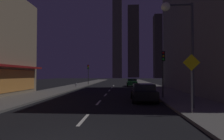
{
  "coord_description": "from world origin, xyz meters",
  "views": [
    {
      "loc": [
        1.94,
        -5.14,
        2.19
      ],
      "look_at": [
        0.0,
        24.46,
        3.01
      ],
      "focal_mm": 27.7,
      "sensor_mm": 36.0,
      "label": 1
    }
  ],
  "objects_px": {
    "car_parked_near": "(143,92)",
    "street_lamp_right": "(179,28)",
    "car_parked_far": "(132,82)",
    "fire_hydrant_far_left": "(76,85)",
    "pedestrian_crossing_sign": "(192,78)",
    "traffic_light_near_right": "(163,64)",
    "traffic_light_far_left": "(88,70)"
  },
  "relations": [
    {
      "from": "car_parked_far",
      "to": "street_lamp_right",
      "type": "bearing_deg",
      "value": -85.43
    },
    {
      "from": "traffic_light_near_right",
      "to": "pedestrian_crossing_sign",
      "type": "relative_size",
      "value": 1.33
    },
    {
      "from": "car_parked_near",
      "to": "car_parked_far",
      "type": "bearing_deg",
      "value": 90.0
    },
    {
      "from": "traffic_light_near_right",
      "to": "traffic_light_far_left",
      "type": "xyz_separation_m",
      "value": [
        -11.0,
        20.46,
        0.0
      ]
    },
    {
      "from": "fire_hydrant_far_left",
      "to": "street_lamp_right",
      "type": "distance_m",
      "value": 21.34
    },
    {
      "from": "street_lamp_right",
      "to": "car_parked_far",
      "type": "bearing_deg",
      "value": 94.57
    },
    {
      "from": "car_parked_far",
      "to": "street_lamp_right",
      "type": "distance_m",
      "value": 22.74
    },
    {
      "from": "fire_hydrant_far_left",
      "to": "traffic_light_near_right",
      "type": "distance_m",
      "value": 17.27
    },
    {
      "from": "car_parked_far",
      "to": "traffic_light_far_left",
      "type": "xyz_separation_m",
      "value": [
        -9.1,
        3.05,
        2.45
      ]
    },
    {
      "from": "traffic_light_near_right",
      "to": "car_parked_far",
      "type": "bearing_deg",
      "value": 96.23
    },
    {
      "from": "traffic_light_far_left",
      "to": "street_lamp_right",
      "type": "relative_size",
      "value": 0.64
    },
    {
      "from": "car_parked_far",
      "to": "pedestrian_crossing_sign",
      "type": "distance_m",
      "value": 23.73
    },
    {
      "from": "car_parked_near",
      "to": "traffic_light_far_left",
      "type": "bearing_deg",
      "value": 112.78
    },
    {
      "from": "traffic_light_near_right",
      "to": "traffic_light_far_left",
      "type": "bearing_deg",
      "value": 118.26
    },
    {
      "from": "car_parked_near",
      "to": "fire_hydrant_far_left",
      "type": "bearing_deg",
      "value": 124.39
    },
    {
      "from": "traffic_light_far_left",
      "to": "fire_hydrant_far_left",
      "type": "bearing_deg",
      "value": -92.94
    },
    {
      "from": "traffic_light_near_right",
      "to": "car_parked_near",
      "type": "bearing_deg",
      "value": -147.65
    },
    {
      "from": "fire_hydrant_far_left",
      "to": "pedestrian_crossing_sign",
      "type": "relative_size",
      "value": 0.21
    },
    {
      "from": "car_parked_far",
      "to": "traffic_light_near_right",
      "type": "xyz_separation_m",
      "value": [
        1.9,
        -17.41,
        2.45
      ]
    },
    {
      "from": "street_lamp_right",
      "to": "pedestrian_crossing_sign",
      "type": "distance_m",
      "value": 3.34
    },
    {
      "from": "traffic_light_near_right",
      "to": "pedestrian_crossing_sign",
      "type": "distance_m",
      "value": 6.31
    },
    {
      "from": "traffic_light_near_right",
      "to": "street_lamp_right",
      "type": "xyz_separation_m",
      "value": [
        -0.12,
        -4.84,
        1.87
      ]
    },
    {
      "from": "street_lamp_right",
      "to": "pedestrian_crossing_sign",
      "type": "height_order",
      "value": "street_lamp_right"
    },
    {
      "from": "traffic_light_near_right",
      "to": "traffic_light_far_left",
      "type": "height_order",
      "value": "same"
    },
    {
      "from": "traffic_light_near_right",
      "to": "street_lamp_right",
      "type": "distance_m",
      "value": 5.19
    },
    {
      "from": "car_parked_far",
      "to": "traffic_light_far_left",
      "type": "relative_size",
      "value": 1.01
    },
    {
      "from": "car_parked_near",
      "to": "street_lamp_right",
      "type": "bearing_deg",
      "value": -63.93
    },
    {
      "from": "car_parked_far",
      "to": "traffic_light_far_left",
      "type": "bearing_deg",
      "value": 161.47
    },
    {
      "from": "car_parked_near",
      "to": "pedestrian_crossing_sign",
      "type": "xyz_separation_m",
      "value": [
        2.0,
        -4.99,
        1.28
      ]
    },
    {
      "from": "fire_hydrant_far_left",
      "to": "traffic_light_near_right",
      "type": "height_order",
      "value": "traffic_light_near_right"
    },
    {
      "from": "fire_hydrant_far_left",
      "to": "traffic_light_near_right",
      "type": "bearing_deg",
      "value": -48.03
    },
    {
      "from": "car_parked_far",
      "to": "street_lamp_right",
      "type": "height_order",
      "value": "street_lamp_right"
    }
  ]
}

